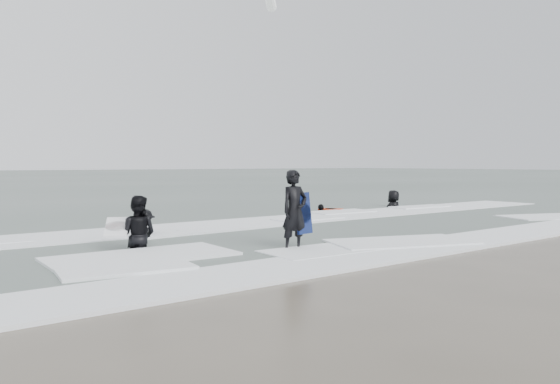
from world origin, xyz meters
TOP-DOWN VIEW (x-y plane):
  - ground at (0.00, 0.00)m, footprint 320.00×320.00m
  - surfer_centre at (-2.61, 0.98)m, footprint 0.69×0.45m
  - surfer_wading at (-5.48, 3.13)m, footprint 1.12×1.10m
  - surfer_breaker at (-4.49, 5.12)m, footprint 1.16×0.83m
  - surfer_right_near at (4.30, 7.93)m, footprint 0.95×0.70m
  - surfer_right_far at (8.51, 7.79)m, footprint 1.12×0.95m
  - surf_foam at (0.00, 3.70)m, footprint 30.03×9.06m
  - bodyboards at (-1.12, 4.13)m, footprint 11.58×7.57m

SIDE VIEW (x-z plane):
  - ground at x=0.00m, z-range 0.00..0.00m
  - surfer_centre at x=-2.61m, z-range -0.94..0.94m
  - surfer_wading at x=-5.48m, z-range -0.91..0.91m
  - surfer_breaker at x=-4.49m, z-range -0.81..0.81m
  - surfer_right_near at x=4.30m, z-range -0.75..0.75m
  - surfer_right_far at x=8.51m, z-range -0.97..0.97m
  - surf_foam at x=0.00m, z-range 0.00..0.08m
  - bodyboards at x=-1.12m, z-range -0.13..1.12m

